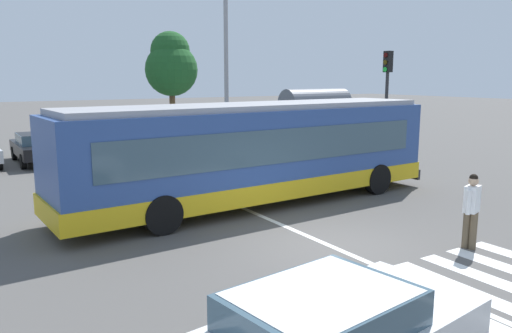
{
  "coord_description": "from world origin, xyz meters",
  "views": [
    {
      "loc": [
        -7.2,
        -8.61,
        3.82
      ],
      "look_at": [
        0.27,
        3.48,
        1.3
      ],
      "focal_mm": 35.32,
      "sensor_mm": 36.0,
      "label": 1
    }
  ],
  "objects_px": {
    "pedestrian_crossing_street": "(471,207)",
    "twin_arm_street_lamp": "(226,25)",
    "city_transit_bus": "(256,153)",
    "bus_stop_shelter": "(315,105)",
    "traffic_light_far_corner": "(387,90)",
    "parked_car_teal": "(153,138)",
    "parked_car_charcoal": "(96,142)",
    "parked_car_white": "(197,135)",
    "parked_car_black": "(38,146)",
    "background_tree_right": "(171,65)"
  },
  "relations": [
    {
      "from": "parked_car_charcoal",
      "to": "traffic_light_far_corner",
      "type": "height_order",
      "value": "traffic_light_far_corner"
    },
    {
      "from": "background_tree_right",
      "to": "bus_stop_shelter",
      "type": "bearing_deg",
      "value": -67.22
    },
    {
      "from": "city_transit_bus",
      "to": "parked_car_black",
      "type": "height_order",
      "value": "city_transit_bus"
    },
    {
      "from": "city_transit_bus",
      "to": "parked_car_teal",
      "type": "height_order",
      "value": "city_transit_bus"
    },
    {
      "from": "bus_stop_shelter",
      "to": "parked_car_black",
      "type": "bearing_deg",
      "value": 163.37
    },
    {
      "from": "parked_car_charcoal",
      "to": "background_tree_right",
      "type": "distance_m",
      "value": 9.14
    },
    {
      "from": "parked_car_black",
      "to": "background_tree_right",
      "type": "relative_size",
      "value": 0.68
    },
    {
      "from": "city_transit_bus",
      "to": "background_tree_right",
      "type": "relative_size",
      "value": 1.86
    },
    {
      "from": "pedestrian_crossing_street",
      "to": "bus_stop_shelter",
      "type": "bearing_deg",
      "value": 65.06
    },
    {
      "from": "parked_car_white",
      "to": "bus_stop_shelter",
      "type": "xyz_separation_m",
      "value": [
        4.75,
        -4.16,
        1.65
      ]
    },
    {
      "from": "background_tree_right",
      "to": "parked_car_charcoal",
      "type": "bearing_deg",
      "value": -138.39
    },
    {
      "from": "parked_car_black",
      "to": "twin_arm_street_lamp",
      "type": "xyz_separation_m",
      "value": [
        7.77,
        -3.57,
        5.39
      ]
    },
    {
      "from": "pedestrian_crossing_street",
      "to": "bus_stop_shelter",
      "type": "distance_m",
      "value": 15.26
    },
    {
      "from": "city_transit_bus",
      "to": "bus_stop_shelter",
      "type": "xyz_separation_m",
      "value": [
        8.35,
        7.78,
        0.83
      ]
    },
    {
      "from": "pedestrian_crossing_street",
      "to": "parked_car_white",
      "type": "bearing_deg",
      "value": 84.72
    },
    {
      "from": "city_transit_bus",
      "to": "parked_car_white",
      "type": "xyz_separation_m",
      "value": [
        3.6,
        11.94,
        -0.82
      ]
    },
    {
      "from": "pedestrian_crossing_street",
      "to": "parked_car_white",
      "type": "xyz_separation_m",
      "value": [
        1.66,
        17.93,
        -0.2
      ]
    },
    {
      "from": "parked_car_charcoal",
      "to": "background_tree_right",
      "type": "height_order",
      "value": "background_tree_right"
    },
    {
      "from": "pedestrian_crossing_street",
      "to": "parked_car_white",
      "type": "distance_m",
      "value": 18.01
    },
    {
      "from": "parked_car_black",
      "to": "twin_arm_street_lamp",
      "type": "distance_m",
      "value": 10.11
    },
    {
      "from": "pedestrian_crossing_street",
      "to": "parked_car_white",
      "type": "relative_size",
      "value": 0.37
    },
    {
      "from": "city_transit_bus",
      "to": "parked_car_charcoal",
      "type": "height_order",
      "value": "city_transit_bus"
    },
    {
      "from": "parked_car_teal",
      "to": "background_tree_right",
      "type": "xyz_separation_m",
      "value": [
        3.37,
        5.48,
        3.83
      ]
    },
    {
      "from": "city_transit_bus",
      "to": "traffic_light_far_corner",
      "type": "relative_size",
      "value": 2.51
    },
    {
      "from": "twin_arm_street_lamp",
      "to": "city_transit_bus",
      "type": "bearing_deg",
      "value": -112.55
    },
    {
      "from": "pedestrian_crossing_street",
      "to": "parked_car_charcoal",
      "type": "xyz_separation_m",
      "value": [
        -3.75,
        17.69,
        -0.2
      ]
    },
    {
      "from": "pedestrian_crossing_street",
      "to": "parked_car_black",
      "type": "bearing_deg",
      "value": 109.94
    },
    {
      "from": "parked_car_white",
      "to": "traffic_light_far_corner",
      "type": "height_order",
      "value": "traffic_light_far_corner"
    },
    {
      "from": "traffic_light_far_corner",
      "to": "parked_car_teal",
      "type": "bearing_deg",
      "value": 130.68
    },
    {
      "from": "parked_car_charcoal",
      "to": "parked_car_teal",
      "type": "xyz_separation_m",
      "value": [
        2.83,
        0.03,
        0.0
      ]
    },
    {
      "from": "city_transit_bus",
      "to": "parked_car_charcoal",
      "type": "xyz_separation_m",
      "value": [
        -1.81,
        11.7,
        -0.82
      ]
    },
    {
      "from": "city_transit_bus",
      "to": "bus_stop_shelter",
      "type": "bearing_deg",
      "value": 42.96
    },
    {
      "from": "parked_car_charcoal",
      "to": "bus_stop_shelter",
      "type": "relative_size",
      "value": 1.25
    },
    {
      "from": "parked_car_charcoal",
      "to": "parked_car_white",
      "type": "relative_size",
      "value": 0.99
    },
    {
      "from": "traffic_light_far_corner",
      "to": "twin_arm_street_lamp",
      "type": "height_order",
      "value": "twin_arm_street_lamp"
    },
    {
      "from": "pedestrian_crossing_street",
      "to": "twin_arm_street_lamp",
      "type": "height_order",
      "value": "twin_arm_street_lamp"
    },
    {
      "from": "parked_car_teal",
      "to": "parked_car_white",
      "type": "xyz_separation_m",
      "value": [
        2.58,
        0.21,
        0.0
      ]
    },
    {
      "from": "parked_car_white",
      "to": "twin_arm_street_lamp",
      "type": "relative_size",
      "value": 0.46
    },
    {
      "from": "parked_car_white",
      "to": "traffic_light_far_corner",
      "type": "relative_size",
      "value": 0.94
    },
    {
      "from": "city_transit_bus",
      "to": "traffic_light_far_corner",
      "type": "distance_m",
      "value": 9.19
    },
    {
      "from": "city_transit_bus",
      "to": "parked_car_white",
      "type": "bearing_deg",
      "value": 73.21
    },
    {
      "from": "parked_car_charcoal",
      "to": "pedestrian_crossing_street",
      "type": "bearing_deg",
      "value": -78.02
    },
    {
      "from": "traffic_light_far_corner",
      "to": "twin_arm_street_lamp",
      "type": "distance_m",
      "value": 7.75
    },
    {
      "from": "parked_car_black",
      "to": "bus_stop_shelter",
      "type": "bearing_deg",
      "value": -16.63
    },
    {
      "from": "parked_car_teal",
      "to": "traffic_light_far_corner",
      "type": "xyz_separation_m",
      "value": [
        7.49,
        -8.71,
        2.53
      ]
    },
    {
      "from": "city_transit_bus",
      "to": "parked_car_black",
      "type": "distance_m",
      "value": 12.45
    },
    {
      "from": "parked_car_black",
      "to": "parked_car_teal",
      "type": "bearing_deg",
      "value": 1.36
    },
    {
      "from": "pedestrian_crossing_street",
      "to": "twin_arm_street_lamp",
      "type": "xyz_separation_m",
      "value": [
        1.39,
        14.02,
        5.19
      ]
    },
    {
      "from": "pedestrian_crossing_street",
      "to": "parked_car_teal",
      "type": "height_order",
      "value": "pedestrian_crossing_street"
    },
    {
      "from": "traffic_light_far_corner",
      "to": "pedestrian_crossing_street",
      "type": "bearing_deg",
      "value": -126.06
    }
  ]
}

